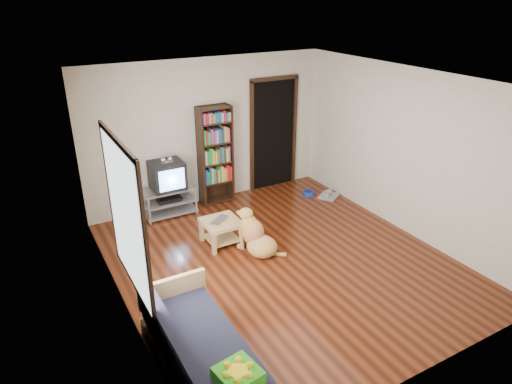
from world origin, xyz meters
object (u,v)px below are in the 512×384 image
grey_rag (329,196)px  sofa (198,353)px  tv_stand (169,200)px  dog (256,237)px  dog_bowl (308,193)px  crt_tv (167,174)px  green_cushion (238,375)px  bookshelf (215,150)px  coffee_table (221,228)px  laptop (222,221)px

grey_rag → sofa: 4.81m
tv_stand → dog: size_ratio=1.16×
tv_stand → dog_bowl: bearing=-11.7°
dog_bowl → grey_rag: bearing=-39.8°
sofa → crt_tv: bearing=75.1°
green_cushion → bookshelf: bookshelf is taller
green_cushion → coffee_table: size_ratio=0.66×
sofa → dog: (1.67, 1.80, -0.01)m
green_cushion → dog: dog is taller
coffee_table → dog: bearing=-53.8°
laptop → grey_rag: (2.53, 0.61, -0.40)m
green_cushion → crt_tv: crt_tv is taller
crt_tv → bookshelf: size_ratio=0.32×
green_cushion → laptop: green_cushion is taller
tv_stand → bookshelf: bearing=5.6°
bookshelf → coffee_table: 1.73m
grey_rag → coffee_table: coffee_table is taller
laptop → coffee_table: bearing=57.5°
tv_stand → dog: 1.96m
dog_bowl → crt_tv: size_ratio=0.38×
grey_rag → dog: 2.44m
dog_bowl → tv_stand: (-2.59, 0.54, 0.23)m
laptop → crt_tv: 1.50m
dog_bowl → green_cushion: bearing=-132.7°
bookshelf → dog_bowl: bearing=-21.0°
tv_stand → coffee_table: bearing=-75.4°
green_cushion → grey_rag: green_cushion is taller
grey_rag → crt_tv: bearing=164.4°
green_cushion → tv_stand: size_ratio=0.40×
crt_tv → dog_bowl: bearing=-12.1°
dog_bowl → grey_rag: dog_bowl is taller
tv_stand → crt_tv: 0.47m
grey_rag → dog_bowl: bearing=140.2°
dog_bowl → crt_tv: bearing=167.9°
grey_rag → laptop: bearing=-166.5°
bookshelf → dog: 2.08m
grey_rag → crt_tv: size_ratio=0.69×
dog_bowl → dog: dog is taller
green_cushion → dog_bowl: (3.44, 3.74, -0.44)m
tv_stand → crt_tv: (0.00, 0.02, 0.47)m
dog_bowl → grey_rag: (0.30, -0.25, -0.03)m
laptop → grey_rag: size_ratio=0.85×
laptop → grey_rag: laptop is taller
crt_tv → laptop: bearing=-75.9°
bookshelf → coffee_table: size_ratio=3.27×
bookshelf → dog: bearing=-97.4°
bookshelf → dog: bookshelf is taller
sofa → dog: 2.45m
green_cushion → bookshelf: 4.75m
dog_bowl → coffee_table: bearing=-159.6°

